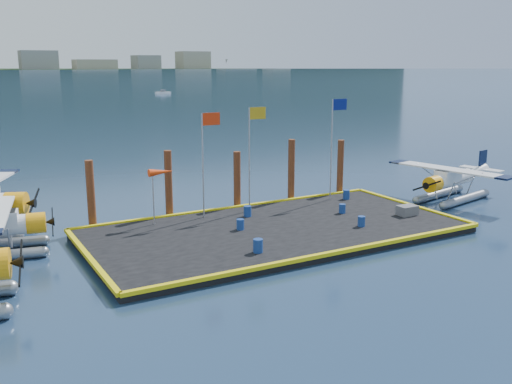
% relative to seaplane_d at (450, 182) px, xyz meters
% --- Properties ---
extents(ground, '(4000.00, 4000.00, 0.00)m').
position_rel_seaplane_d_xyz_m(ground, '(-14.26, -0.85, -1.33)').
color(ground, navy).
rests_on(ground, ground).
extents(dock, '(20.00, 10.00, 0.40)m').
position_rel_seaplane_d_xyz_m(dock, '(-14.26, -0.85, -1.13)').
color(dock, black).
rests_on(dock, ground).
extents(dock_bumpers, '(20.25, 10.25, 0.18)m').
position_rel_seaplane_d_xyz_m(dock_bumpers, '(-14.26, -0.85, -0.84)').
color(dock_bumpers, yellow).
rests_on(dock_bumpers, dock).
extents(far_backdrop, '(3050.00, 2050.00, 810.00)m').
position_rel_seaplane_d_xyz_m(far_backdrop, '(225.65, 1736.67, 8.12)').
color(far_backdrop, black).
rests_on(far_backdrop, ground).
extents(seaplane_d, '(7.92, 8.60, 3.04)m').
position_rel_seaplane_d_xyz_m(seaplane_d, '(0.00, 0.00, 0.00)').
color(seaplane_d, gray).
rests_on(seaplane_d, ground).
extents(drum_0, '(0.41, 0.41, 0.57)m').
position_rel_seaplane_d_xyz_m(drum_0, '(-16.09, -0.29, -0.64)').
color(drum_0, navy).
rests_on(drum_0, dock).
extents(drum_1, '(0.40, 0.40, 0.56)m').
position_rel_seaplane_d_xyz_m(drum_1, '(-10.02, -2.97, -0.64)').
color(drum_1, navy).
rests_on(drum_1, dock).
extents(drum_2, '(0.39, 0.39, 0.55)m').
position_rel_seaplane_d_xyz_m(drum_2, '(-9.20, -0.21, -0.65)').
color(drum_2, navy).
rests_on(drum_2, dock).
extents(drum_3, '(0.46, 0.46, 0.65)m').
position_rel_seaplane_d_xyz_m(drum_3, '(-17.11, -4.04, -0.60)').
color(drum_3, navy).
rests_on(drum_3, dock).
extents(drum_4, '(0.44, 0.44, 0.61)m').
position_rel_seaplane_d_xyz_m(drum_4, '(-6.75, 2.53, -0.62)').
color(drum_4, navy).
rests_on(drum_4, dock).
extents(drum_5, '(0.44, 0.44, 0.63)m').
position_rel_seaplane_d_xyz_m(drum_5, '(-14.48, 1.87, -0.61)').
color(drum_5, navy).
rests_on(drum_5, dock).
extents(crate, '(1.14, 0.76, 0.57)m').
position_rel_seaplane_d_xyz_m(crate, '(-6.15, -2.42, -0.64)').
color(crate, '#5B5A5F').
rests_on(crate, dock).
extents(flagpole_red, '(1.14, 0.08, 6.00)m').
position_rel_seaplane_d_xyz_m(flagpole_red, '(-16.55, 2.95, 3.07)').
color(flagpole_red, '#9D9CA4').
rests_on(flagpole_red, dock).
extents(flagpole_yellow, '(1.14, 0.08, 6.20)m').
position_rel_seaplane_d_xyz_m(flagpole_yellow, '(-13.56, 2.95, 3.19)').
color(flagpole_yellow, '#9D9CA4').
rests_on(flagpole_yellow, dock).
extents(flagpole_blue, '(1.14, 0.08, 6.50)m').
position_rel_seaplane_d_xyz_m(flagpole_blue, '(-7.56, 2.95, 3.36)').
color(flagpole_blue, '#9D9CA4').
rests_on(flagpole_blue, dock).
extents(windsock, '(1.40, 0.44, 3.12)m').
position_rel_seaplane_d_xyz_m(windsock, '(-19.29, 2.95, 1.90)').
color(windsock, '#9D9CA4').
rests_on(windsock, dock).
extents(piling_0, '(0.44, 0.44, 4.00)m').
position_rel_seaplane_d_xyz_m(piling_0, '(-22.76, 4.55, 0.67)').
color(piling_0, '#4D2816').
rests_on(piling_0, ground).
extents(piling_1, '(0.44, 0.44, 4.20)m').
position_rel_seaplane_d_xyz_m(piling_1, '(-18.26, 4.55, 0.77)').
color(piling_1, '#4D2816').
rests_on(piling_1, ground).
extents(piling_2, '(0.44, 0.44, 3.80)m').
position_rel_seaplane_d_xyz_m(piling_2, '(-13.76, 4.55, 0.57)').
color(piling_2, '#4D2816').
rests_on(piling_2, ground).
extents(piling_3, '(0.44, 0.44, 4.30)m').
position_rel_seaplane_d_xyz_m(piling_3, '(-9.76, 4.55, 0.82)').
color(piling_3, '#4D2816').
rests_on(piling_3, ground).
extents(piling_4, '(0.44, 0.44, 4.00)m').
position_rel_seaplane_d_xyz_m(piling_4, '(-5.76, 4.55, 0.67)').
color(piling_4, '#4D2816').
rests_on(piling_4, ground).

